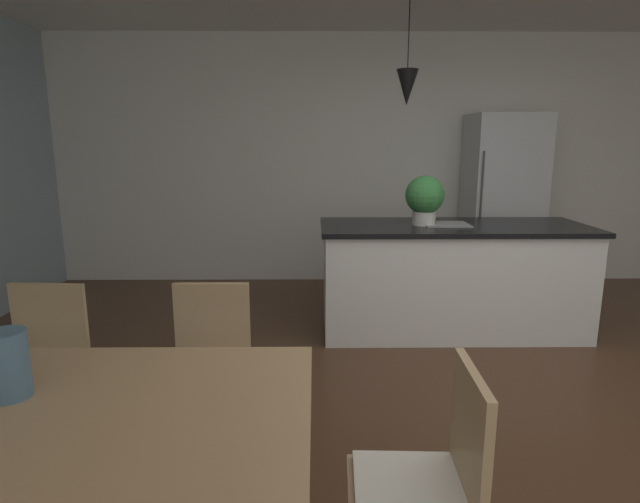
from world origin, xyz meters
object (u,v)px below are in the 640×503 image
at_px(chair_far_right, 209,368).
at_px(kitchen_island, 451,277).
at_px(refrigerator, 501,203).
at_px(potted_plant_on_island, 425,198).
at_px(dining_table, 16,431).
at_px(chair_kitchen_end, 426,486).
at_px(chair_far_left, 39,369).
at_px(vase_on_dining_table, 7,365).

distance_m(chair_far_right, kitchen_island, 2.43).
xyz_separation_m(refrigerator, potted_plant_on_island, (-1.10, -1.29, 0.20)).
height_order(kitchen_island, potted_plant_on_island, potted_plant_on_island).
relative_size(chair_far_right, refrigerator, 0.47).
xyz_separation_m(dining_table, kitchen_island, (2.07, 2.66, -0.21)).
bearing_deg(chair_far_right, dining_table, -115.09).
bearing_deg(chair_far_right, chair_kitchen_end, -45.35).
xyz_separation_m(chair_kitchen_end, kitchen_island, (0.78, 2.66, -0.01)).
height_order(chair_far_left, chair_kitchen_end, same).
relative_size(refrigerator, potted_plant_on_island, 4.63).
relative_size(dining_table, vase_on_dining_table, 8.18).
relative_size(chair_far_left, potted_plant_on_island, 2.18).
height_order(chair_far_left, refrigerator, refrigerator).
bearing_deg(kitchen_island, vase_on_dining_table, -129.85).
xyz_separation_m(dining_table, chair_kitchen_end, (1.29, -0.00, -0.20)).
bearing_deg(vase_on_dining_table, chair_kitchen_end, -4.52).
distance_m(refrigerator, potted_plant_on_island, 1.71).
xyz_separation_m(dining_table, chair_far_right, (0.41, 0.89, -0.20)).
bearing_deg(chair_kitchen_end, refrigerator, 67.67).
xyz_separation_m(chair_far_left, potted_plant_on_island, (2.23, 1.78, 0.65)).
distance_m(chair_far_right, potted_plant_on_island, 2.36).
height_order(chair_far_right, potted_plant_on_island, potted_plant_on_island).
height_order(chair_far_right, kitchen_island, kitchen_island).
xyz_separation_m(potted_plant_on_island, vase_on_dining_table, (-1.88, -2.56, -0.27)).
height_order(kitchen_island, refrigerator, refrigerator).
bearing_deg(refrigerator, potted_plant_on_island, -130.31).
distance_m(refrigerator, vase_on_dining_table, 4.87).
bearing_deg(refrigerator, chair_far_left, -137.33).
distance_m(dining_table, chair_kitchen_end, 1.31).
xyz_separation_m(chair_kitchen_end, potted_plant_on_island, (0.53, 2.66, 0.65)).
bearing_deg(potted_plant_on_island, chair_far_left, -141.49).
height_order(chair_kitchen_end, kitchen_island, kitchen_island).
bearing_deg(chair_kitchen_end, kitchen_island, 73.75).
height_order(dining_table, chair_far_left, chair_far_left).
relative_size(potted_plant_on_island, vase_on_dining_table, 1.77).
relative_size(kitchen_island, refrigerator, 1.18).
bearing_deg(chair_kitchen_end, chair_far_right, 134.65).
bearing_deg(potted_plant_on_island, vase_on_dining_table, -126.39).
xyz_separation_m(dining_table, vase_on_dining_table, (-0.06, 0.11, 0.18)).
bearing_deg(chair_far_right, kitchen_island, 47.04).
relative_size(chair_kitchen_end, refrigerator, 0.47).
height_order(chair_far_left, potted_plant_on_island, potted_plant_on_island).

